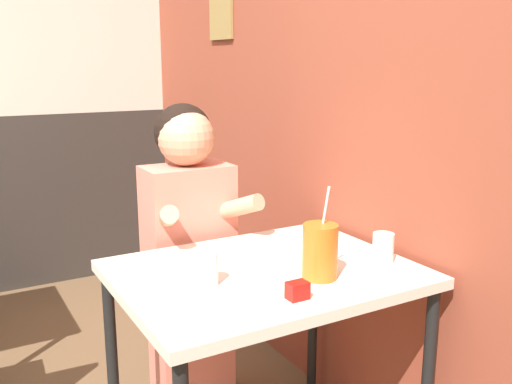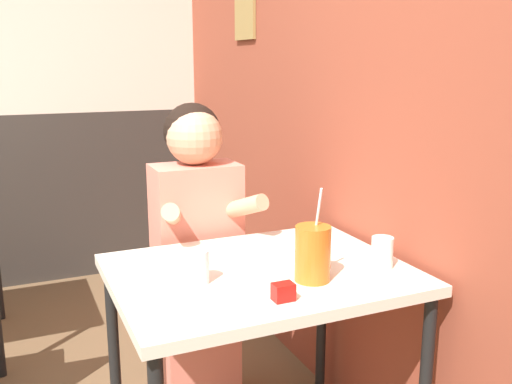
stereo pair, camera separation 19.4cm
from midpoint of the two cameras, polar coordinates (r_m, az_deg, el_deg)
brick_wall_right at (r=2.85m, az=4.09°, el=11.52°), size 0.08×4.47×2.70m
main_table at (r=1.89m, az=3.38°, el=-10.00°), size 0.94×0.73×0.76m
person_seated at (r=2.31m, az=-3.53°, el=-5.68°), size 0.42×0.42×1.27m
cocktail_pitcher at (r=1.76m, az=8.88°, el=-6.13°), size 0.11×0.11×0.29m
glass_near_pitcher at (r=1.73m, az=-2.63°, el=-7.53°), size 0.07×0.07×0.10m
glass_center at (r=1.92m, az=15.37°, el=-5.91°), size 0.07×0.07×0.10m
condiment_ketchup at (r=1.63m, az=6.22°, el=-9.97°), size 0.06×0.04×0.05m
condiment_mustard at (r=1.90m, az=8.58°, el=-6.64°), size 0.06×0.04×0.05m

